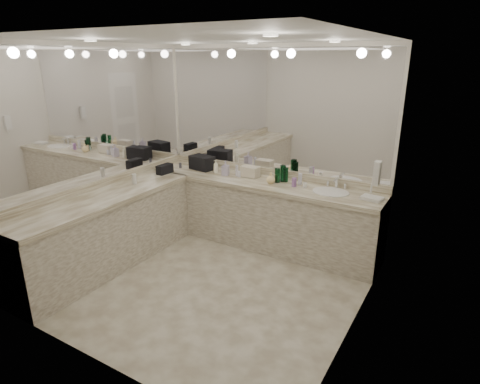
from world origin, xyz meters
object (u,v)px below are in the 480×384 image
Objects in this scene: wall_phone at (377,173)px; soap_bottle_b at (225,168)px; soap_bottle_a at (216,167)px; soap_bottle_c at (271,178)px; sink at (331,193)px; hand_towel at (372,198)px; black_toiletry_bag at (202,163)px; cream_cosmetic_case at (250,172)px.

soap_bottle_b is (-2.08, 0.47, -0.35)m from wall_phone.
soap_bottle_c is at bearing -3.65° from soap_bottle_a.
sink is 1.66m from soap_bottle_a.
wall_phone reaches higher than soap_bottle_b.
soap_bottle_a is at bearing 179.84° from sink.
wall_phone reaches higher than soap_bottle_a.
soap_bottle_c is (-1.38, 0.45, -0.38)m from wall_phone.
black_toiletry_bag is at bearing 178.06° from hand_towel.
soap_bottle_a is (-2.26, 0.50, -0.36)m from wall_phone.
black_toiletry_bag is at bearing 169.50° from soap_bottle_a.
soap_bottle_c is (-1.26, -0.02, 0.05)m from hand_towel.
soap_bottle_b is (-1.48, -0.03, 0.11)m from sink.
black_toiletry_bag reaches higher than soap_bottle_a.
black_toiletry_bag is 1.69× the size of soap_bottle_b.
soap_bottle_b is at bearing -162.38° from cream_cosmetic_case.
sink is 1.48m from soap_bottle_b.
hand_towel is at bearing -3.15° from sink.
wall_phone is 1.88m from cream_cosmetic_case.
cream_cosmetic_case is 1.04× the size of hand_towel.
wall_phone is 1.01× the size of cream_cosmetic_case.
soap_bottle_a is at bearing 176.35° from soap_bottle_c.
black_toiletry_bag reaches higher than soap_bottle_c.
cream_cosmetic_case is at bearing 176.36° from sink.
soap_bottle_b is 0.70m from soap_bottle_c.
sink is 0.78m from soap_bottle_c.
sink is 2.43× the size of soap_bottle_a.
hand_towel is (-0.12, 0.47, -0.43)m from wall_phone.
hand_towel is 1.14× the size of soap_bottle_b.
soap_bottle_c is (0.70, -0.03, -0.03)m from soap_bottle_b.
sink is at bearing 3.79° from soap_bottle_c.
sink is at bearing -1.63° from black_toiletry_bag.
wall_phone is at bearing -12.36° from black_toiletry_bag.
wall_phone reaches higher than sink.
black_toiletry_bag is at bearing 174.72° from soap_bottle_c.
wall_phone is 2.17m from soap_bottle_b.
soap_bottle_c is (1.15, -0.11, -0.02)m from black_toiletry_bag.
black_toiletry_bag is at bearing 167.64° from wall_phone.
wall_phone is 1.05× the size of hand_towel.
sink is 1.85× the size of cream_cosmetic_case.
soap_bottle_a is 0.18m from soap_bottle_b.
cream_cosmetic_case is (0.78, 0.02, -0.03)m from black_toiletry_bag.
black_toiletry_bag is (-1.93, 0.05, 0.10)m from sink.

